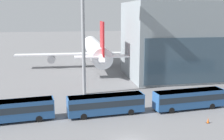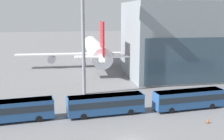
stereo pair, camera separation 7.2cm
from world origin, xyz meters
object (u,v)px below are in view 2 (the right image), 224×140
(shuttle_bus_1, at_px, (106,103))
(traffic_cone_0, at_px, (208,121))
(shuttle_bus_2, at_px, (189,98))
(floodlight_mast, at_px, (83,9))
(airliner_at_gate_far, at_px, (96,50))
(shuttle_bus_0, at_px, (12,110))

(shuttle_bus_1, distance_m, traffic_cone_0, 15.75)
(shuttle_bus_2, xyz_separation_m, floodlight_mast, (-16.82, 11.90, 14.94))
(shuttle_bus_2, bearing_deg, shuttle_bus_1, 175.76)
(shuttle_bus_1, bearing_deg, shuttle_bus_2, -3.71)
(floodlight_mast, relative_size, traffic_cone_0, 33.51)
(shuttle_bus_1, relative_size, traffic_cone_0, 15.77)
(floodlight_mast, bearing_deg, airliner_at_gate_far, 78.98)
(shuttle_bus_1, height_order, traffic_cone_0, shuttle_bus_1)
(airliner_at_gate_far, relative_size, shuttle_bus_2, 3.81)
(floodlight_mast, bearing_deg, shuttle_bus_0, -132.43)
(shuttle_bus_0, bearing_deg, traffic_cone_0, -17.43)
(airliner_at_gate_far, relative_size, shuttle_bus_1, 3.82)
(shuttle_bus_0, xyz_separation_m, floodlight_mast, (11.76, 12.87, 14.94))
(shuttle_bus_1, bearing_deg, traffic_cone_0, -27.93)
(traffic_cone_0, bearing_deg, shuttle_bus_2, 91.57)
(airliner_at_gate_far, xyz_separation_m, shuttle_bus_1, (-3.31, -42.25, -3.04))
(shuttle_bus_1, distance_m, shuttle_bus_2, 14.29)
(airliner_at_gate_far, bearing_deg, shuttle_bus_0, 158.73)
(shuttle_bus_0, height_order, shuttle_bus_2, same)
(shuttle_bus_1, xyz_separation_m, floodlight_mast, (-2.53, 12.29, 14.94))
(shuttle_bus_2, bearing_deg, traffic_cone_0, -94.24)
(floodlight_mast, bearing_deg, shuttle_bus_1, -78.38)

